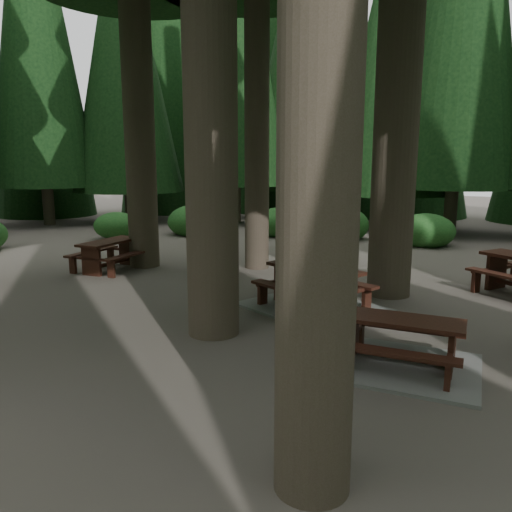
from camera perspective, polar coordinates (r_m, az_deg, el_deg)
The scene contains 5 objects.
ground at distance 8.78m, azimuth -9.79°, elevation -8.03°, with size 80.00×80.00×0.00m, color #534A44.
picnic_table_a at distance 7.24m, azimuth 16.09°, elevation -10.46°, with size 2.34×2.04×0.71m.
picnic_table_b at distance 13.62m, azimuth -16.31°, elevation 0.61°, with size 1.76×2.05×0.79m.
picnic_table_c at distance 9.71m, azimuth 6.60°, elevation -4.35°, with size 2.92×2.63×0.83m.
shrub_ring at distance 8.78m, azimuth -3.13°, elevation -5.16°, with size 23.86×24.64×1.49m.
Camera 1 is at (5.75, -6.03, 2.78)m, focal length 35.00 mm.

